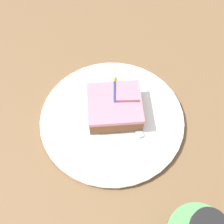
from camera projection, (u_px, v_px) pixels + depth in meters
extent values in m
cube|color=brown|center=(114.00, 121.00, 0.63)|extent=(2.40, 2.40, 0.04)
cylinder|color=white|center=(112.00, 119.00, 0.60)|extent=(0.26, 0.26, 0.01)
cylinder|color=white|center=(112.00, 118.00, 0.60)|extent=(0.28, 0.28, 0.01)
cube|color=brown|center=(113.00, 111.00, 0.59)|extent=(0.10, 0.09, 0.03)
cube|color=#D17A8C|center=(113.00, 105.00, 0.57)|extent=(0.10, 0.09, 0.01)
cylinder|color=#4C72E0|center=(113.00, 94.00, 0.54)|extent=(0.01, 0.01, 0.06)
cone|color=yellow|center=(113.00, 81.00, 0.51)|extent=(0.01, 0.01, 0.01)
cube|color=#B2B2B7|center=(129.00, 111.00, 0.60)|extent=(0.04, 0.12, 0.00)
cube|color=#B2B2B7|center=(114.00, 78.00, 0.64)|extent=(0.04, 0.05, 0.00)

